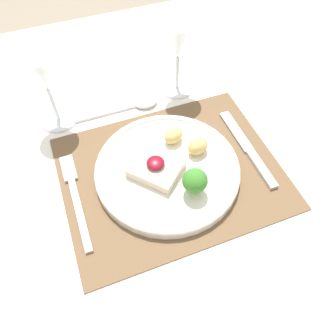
{
  "coord_description": "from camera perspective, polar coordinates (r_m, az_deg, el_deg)",
  "views": [
    {
      "loc": [
        -0.13,
        -0.33,
        1.27
      ],
      "look_at": [
        -0.01,
        -0.0,
        0.78
      ],
      "focal_mm": 35.0,
      "sensor_mm": 36.0,
      "label": 1
    }
  ],
  "objects": [
    {
      "name": "ground_plane",
      "position": [
        1.32,
        0.25,
        -20.18
      ],
      "size": [
        8.0,
        8.0,
        0.0
      ],
      "primitive_type": "plane",
      "color": "gray"
    },
    {
      "name": "dining_table",
      "position": [
        0.68,
        0.46,
        -4.6
      ],
      "size": [
        1.48,
        1.19,
        0.76
      ],
      "color": "white",
      "rests_on": "ground_plane"
    },
    {
      "name": "placemat",
      "position": [
        0.62,
        0.5,
        -0.76
      ],
      "size": [
        0.4,
        0.32,
        0.0
      ],
      "primitive_type": "cube",
      "color": "brown",
      "rests_on": "dining_table"
    },
    {
      "name": "dinner_plate",
      "position": [
        0.6,
        0.15,
        -0.32
      ],
      "size": [
        0.27,
        0.27,
        0.07
      ],
      "color": "silver",
      "rests_on": "placemat"
    },
    {
      "name": "fork",
      "position": [
        0.61,
        -15.94,
        -4.18
      ],
      "size": [
        0.02,
        0.2,
        0.01
      ],
      "rotation": [
        0.0,
        0.0,
        0.03
      ],
      "color": "silver",
      "rests_on": "placemat"
    },
    {
      "name": "knife",
      "position": [
        0.66,
        14.16,
        2.66
      ],
      "size": [
        0.02,
        0.2,
        0.01
      ],
      "rotation": [
        0.0,
        0.0,
        -0.03
      ],
      "color": "silver",
      "rests_on": "placemat"
    },
    {
      "name": "spoon",
      "position": [
        0.73,
        -5.47,
        11.03
      ],
      "size": [
        0.19,
        0.04,
        0.02
      ],
      "rotation": [
        0.0,
        0.0,
        0.06
      ],
      "color": "silver",
      "rests_on": "dining_table"
    },
    {
      "name": "wine_glass_near",
      "position": [
        0.71,
        1.76,
        20.74
      ],
      "size": [
        0.08,
        0.08,
        0.16
      ],
      "color": "white",
      "rests_on": "dining_table"
    },
    {
      "name": "wine_glass_far",
      "position": [
        0.67,
        -20.97,
        14.64
      ],
      "size": [
        0.08,
        0.08,
        0.16
      ],
      "color": "white",
      "rests_on": "dining_table"
    }
  ]
}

